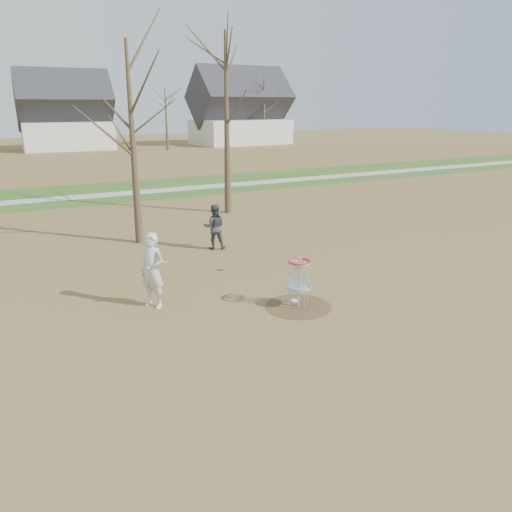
{
  "coord_description": "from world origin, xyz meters",
  "views": [
    {
      "loc": [
        -6.9,
        -10.51,
        5.27
      ],
      "look_at": [
        -0.5,
        1.5,
        1.1
      ],
      "focal_mm": 35.0,
      "sensor_mm": 36.0,
      "label": 1
    }
  ],
  "objects_px": {
    "player_standing": "(152,271)",
    "disc_grounded": "(295,301)",
    "player_throwing": "(214,227)",
    "disc_golf_basket": "(299,275)"
  },
  "relations": [
    {
      "from": "player_standing",
      "to": "disc_grounded",
      "type": "distance_m",
      "value": 3.98
    },
    {
      "from": "player_throwing",
      "to": "disc_grounded",
      "type": "height_order",
      "value": "player_throwing"
    },
    {
      "from": "disc_grounded",
      "to": "player_standing",
      "type": "bearing_deg",
      "value": 157.1
    },
    {
      "from": "player_standing",
      "to": "disc_grounded",
      "type": "xyz_separation_m",
      "value": [
        3.55,
        -1.5,
        -1.0
      ]
    },
    {
      "from": "player_standing",
      "to": "disc_grounded",
      "type": "relative_size",
      "value": 9.3
    },
    {
      "from": "disc_grounded",
      "to": "player_throwing",
      "type": "bearing_deg",
      "value": 88.44
    },
    {
      "from": "player_standing",
      "to": "player_throwing",
      "type": "bearing_deg",
      "value": 106.28
    },
    {
      "from": "player_standing",
      "to": "disc_golf_basket",
      "type": "height_order",
      "value": "player_standing"
    },
    {
      "from": "player_throwing",
      "to": "disc_golf_basket",
      "type": "bearing_deg",
      "value": 110.21
    },
    {
      "from": "player_standing",
      "to": "disc_golf_basket",
      "type": "xyz_separation_m",
      "value": [
        3.44,
        -1.85,
        -0.11
      ]
    }
  ]
}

